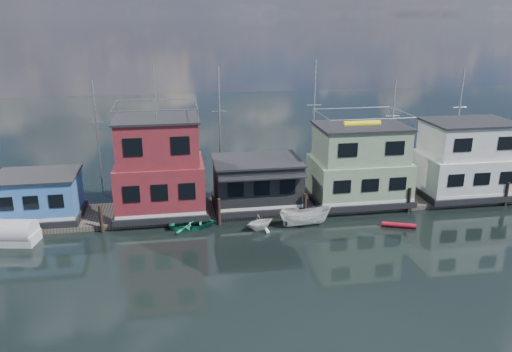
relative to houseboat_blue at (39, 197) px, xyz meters
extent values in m
plane|color=black|center=(18.00, -12.00, -2.21)|extent=(160.00, 160.00, 0.00)
cube|color=#595147|center=(18.00, 0.00, -2.01)|extent=(48.00, 5.00, 0.40)
cube|color=black|center=(0.00, 0.00, -1.56)|extent=(6.40, 4.90, 0.50)
cube|color=#4075BE|center=(0.00, 0.00, 0.19)|extent=(6.00, 4.50, 3.00)
cube|color=black|center=(0.00, 0.00, 1.77)|extent=(6.30, 4.80, 0.16)
cube|color=black|center=(9.50, 0.00, -1.56)|extent=(7.40, 5.90, 0.50)
cube|color=maroon|center=(9.50, 0.00, 0.57)|extent=(7.00, 5.50, 3.74)
cube|color=maroon|center=(9.50, 0.00, 4.17)|extent=(6.30, 4.95, 3.46)
cube|color=black|center=(9.50, 0.00, 5.97)|extent=(6.65, 5.23, 0.16)
cylinder|color=silver|center=(9.50, 0.00, 8.05)|extent=(0.08, 0.08, 4.00)
cube|color=black|center=(17.50, 0.00, -1.56)|extent=(7.40, 5.40, 0.50)
cube|color=black|center=(17.50, 0.00, 0.39)|extent=(7.00, 5.00, 3.40)
cube|color=black|center=(17.50, 0.00, 2.17)|extent=(7.30, 5.30, 0.16)
cube|color=black|center=(17.50, -2.80, 1.58)|extent=(7.00, 1.20, 0.12)
cube|color=black|center=(26.50, 0.00, -1.56)|extent=(8.40, 5.90, 0.50)
cube|color=gray|center=(26.50, 0.00, 0.25)|extent=(8.00, 5.50, 3.12)
cube|color=gray|center=(26.50, 0.00, 3.25)|extent=(7.20, 4.95, 2.88)
cube|color=black|center=(26.50, 0.00, 4.77)|extent=(7.60, 5.23, 0.16)
cylinder|color=yellow|center=(26.50, 0.00, 4.94)|extent=(3.20, 0.56, 0.56)
cube|color=black|center=(36.50, 0.00, -1.56)|extent=(8.40, 5.90, 0.50)
cube|color=silver|center=(36.50, 0.00, 0.25)|extent=(8.00, 5.50, 3.12)
cube|color=silver|center=(36.50, 0.00, 3.25)|extent=(7.20, 4.95, 2.88)
cube|color=black|center=(36.50, 0.00, 4.77)|extent=(7.60, 5.23, 0.16)
cylinder|color=#2D2116|center=(5.00, -2.80, -1.11)|extent=(0.28, 0.28, 2.20)
cylinder|color=#2D2116|center=(14.00, -2.80, -1.11)|extent=(0.28, 0.28, 2.20)
cylinder|color=#2D2116|center=(21.00, -2.80, -1.11)|extent=(0.28, 0.28, 2.20)
cylinder|color=#2D2116|center=(30.00, -2.80, -1.11)|extent=(0.28, 0.28, 2.20)
cylinder|color=#2D2116|center=(39.00, -2.80, -1.11)|extent=(0.28, 0.28, 2.20)
cylinder|color=silver|center=(4.00, 6.00, 3.04)|extent=(0.16, 0.16, 10.50)
cylinder|color=silver|center=(4.00, 6.00, 4.62)|extent=(1.40, 0.06, 0.06)
cylinder|color=silver|center=(15.00, 6.00, 3.54)|extent=(0.16, 0.16, 11.50)
cylinder|color=silver|center=(15.00, 6.00, 5.27)|extent=(1.40, 0.06, 0.06)
cylinder|color=silver|center=(24.00, 6.00, 3.79)|extent=(0.16, 0.16, 12.00)
cylinder|color=silver|center=(24.00, 6.00, 5.59)|extent=(1.40, 0.06, 0.06)
cylinder|color=silver|center=(32.00, 6.00, 2.79)|extent=(0.16, 0.16, 10.00)
cylinder|color=silver|center=(32.00, 6.00, 4.29)|extent=(1.40, 0.06, 0.06)
cylinder|color=silver|center=(39.00, 6.00, 3.29)|extent=(0.16, 0.16, 11.00)
cylinder|color=silver|center=(39.00, 6.00, 4.94)|extent=(1.40, 0.06, 0.06)
cylinder|color=#B11222|center=(27.88, -5.62, -2.01)|extent=(2.59, 1.30, 0.38)
imported|color=silver|center=(17.04, -4.25, -1.57)|extent=(3.00, 2.82, 1.26)
cube|color=silver|center=(-1.83, -3.55, -1.80)|extent=(5.07, 2.69, 0.80)
cylinder|color=silver|center=(-1.83, -3.55, -1.35)|extent=(4.86, 2.76, 1.95)
imported|color=teal|center=(11.90, -3.06, -1.83)|extent=(3.76, 2.75, 0.76)
imported|color=white|center=(20.67, -4.15, -1.43)|extent=(4.12, 1.77, 1.56)
camera|label=1|loc=(10.96, -39.36, 13.72)|focal=35.00mm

